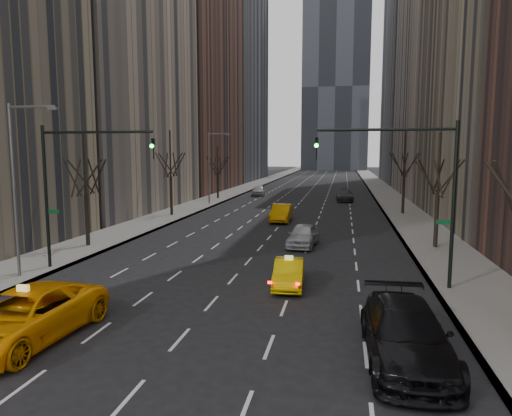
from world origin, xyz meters
The scene contains 24 objects.
ground centered at (0.00, 0.00, 0.00)m, with size 400.00×400.00×0.00m, color black.
sidewalk_left centered at (-12.25, 70.00, 0.07)m, with size 4.50×320.00×0.15m, color slate.
sidewalk_right centered at (12.25, 70.00, 0.07)m, with size 4.50×320.00×0.15m, color slate.
bld_left_far centered at (-21.50, 66.00, 22.00)m, with size 14.00×28.00×44.00m, color brown.
bld_left_deep centered at (-21.50, 96.00, 30.00)m, with size 14.00×30.00×60.00m, color #5D5C61.
bld_right_far centered at (21.50, 64.00, 25.00)m, with size 14.00×28.00×50.00m, color tan.
bld_right_deep centered at (21.50, 95.00, 29.00)m, with size 14.00×30.00×58.00m, color #5D5C61.
tower_far centered at (2.00, 170.00, 60.00)m, with size 24.00×24.00×120.00m, color black.
tree_lw_b centered at (-12.00, 18.00, 3.72)m, with size 3.36×3.50×7.82m.
tree_lw_c centered at (-12.00, 34.00, 4.04)m, with size 3.36×3.50×8.74m.
tree_lw_d centered at (-12.00, 52.00, 3.56)m, with size 3.36×3.50×7.36m.
tree_rw_b centered at (12.00, 22.00, 3.72)m, with size 3.36×3.50×7.82m.
tree_rw_c centered at (12.00, 40.00, 4.04)m, with size 3.36×3.50×8.74m.
traffic_mast_left centered at (-9.11, 12.00, 5.49)m, with size 6.69×0.39×8.00m.
traffic_mast_right centered at (9.11, 12.00, 5.49)m, with size 6.69×0.39×8.00m.
streetlight_near centered at (-10.84, 10.00, 5.62)m, with size 2.83×0.22×9.00m.
streetlight_far centered at (-10.84, 45.00, 5.62)m, with size 2.83×0.22×9.00m.
taxi_suv centered at (-5.32, 2.82, 0.92)m, with size 3.05×6.61×1.84m, color #FFA105.
taxi_sedan centered at (3.07, 11.24, 0.67)m, with size 1.43×4.09×1.35m, color #DDB504.
silver_sedan_ahead centered at (2.90, 21.19, 0.80)m, with size 1.88×4.68×1.59m, color #A5A8AD.
parked_suv_black centered at (7.71, 3.74, 0.91)m, with size 2.56×6.30×1.83m, color black.
far_taxi centered at (-0.17, 32.53, 0.83)m, with size 1.75×5.01×1.65m, color orange.
far_suv_grey centered at (5.84, 52.53, 0.79)m, with size 2.22×5.46×1.58m, color #2F2F34.
far_car_white centered at (-7.22, 58.30, 0.81)m, with size 1.92×4.77×1.63m, color silver.
Camera 1 is at (5.64, -10.86, 6.68)m, focal length 32.00 mm.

